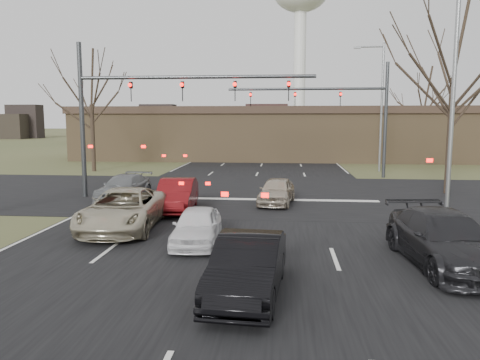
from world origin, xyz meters
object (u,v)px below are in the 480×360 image
Objects in this scene: streetlight_right_near at (449,84)px; car_grey_ahead at (124,187)px; building at (284,133)px; car_silver_ahead at (277,191)px; mast_arm_far at (345,106)px; car_charcoal_sedan at (445,239)px; car_silver_suv at (123,210)px; water_tower at (301,0)px; car_white_sedan at (197,226)px; car_red_ahead at (177,195)px; streetlight_right_far at (380,100)px; car_black_hatch at (248,266)px; mast_arm_near at (143,100)px.

car_grey_ahead is at bearing 170.55° from streetlight_right_near.
building is 11.21× the size of car_silver_ahead.
mast_arm_far reaches higher than car_charcoal_sedan.
water_tower is at bearing 81.16° from car_silver_suv.
car_grey_ahead reaches higher than car_white_sedan.
mast_arm_far is at bearing 50.87° from car_red_ahead.
mast_arm_far is 5.12m from streetlight_right_far.
car_charcoal_sedan is at bearing -89.76° from water_tower.
building is at bearing 76.78° from car_grey_ahead.
car_white_sedan is at bearing 119.01° from car_black_hatch.
mast_arm_near is 15.17m from mast_arm_far.
streetlight_right_near is 8.92m from car_silver_ahead.
car_black_hatch is 0.81× the size of car_charcoal_sedan.
car_white_sedan is 0.95× the size of car_silver_ahead.
car_red_ahead reaches higher than car_white_sedan.
mast_arm_near is 8.25m from car_silver_ahead.
streetlight_right_far reaches higher than mast_arm_near.
car_white_sedan is (-9.69, -5.70, -4.97)m from streetlight_right_near.
mast_arm_near is 3.36× the size of car_white_sedan.
car_white_sedan is at bearing -52.36° from car_grey_ahead.
car_grey_ahead is at bearing 105.16° from car_silver_suv.
car_white_sedan is 9.78m from car_grey_ahead.
car_red_ahead is (1.19, 3.69, -0.03)m from car_silver_suv.
water_tower is at bearing 80.56° from car_red_ahead.
water_tower is 11.77× the size of car_silver_ahead.
streetlight_right_near is 2.77× the size of car_white_sedan.
streetlight_right_near reaches higher than car_white_sedan.
building is at bearing 92.82° from car_black_hatch.
car_silver_suv is at bearing -95.02° from water_tower.
building is 9.70× the size of car_red_ahead.
car_grey_ahead is at bearing 120.75° from car_white_sedan.
building is 38.11m from car_black_hatch.
water_tower reaches higher than streetlight_right_near.
car_red_ahead is (-12.13, -17.20, -4.87)m from streetlight_right_far.
car_silver_suv is at bearing -122.52° from streetlight_right_far.
mast_arm_far reaches higher than car_red_ahead.
mast_arm_near is at bearing 96.29° from car_silver_suv.
car_black_hatch is 10.61m from car_red_ahead.
car_white_sedan is 0.84× the size of car_black_hatch.
car_white_sedan is 0.82× the size of car_red_ahead.
mast_arm_near is at bearing 120.16° from car_black_hatch.
car_charcoal_sedan is (10.50, -3.42, 0.01)m from car_silver_suv.
car_grey_ahead is (-15.52, -14.50, -4.96)m from streetlight_right_far.
streetlight_right_near is 13.55m from car_black_hatch.
car_red_ahead is at bearing -94.57° from water_tower.
car_black_hatch is at bearing -91.28° from building.
streetlight_right_near is at bearing 28.20° from car_white_sedan.
car_white_sedan is at bearing -93.40° from water_tower.
car_red_ahead is (-11.63, -0.20, -4.87)m from streetlight_right_near.
streetlight_right_near is at bearing 56.74° from car_black_hatch.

